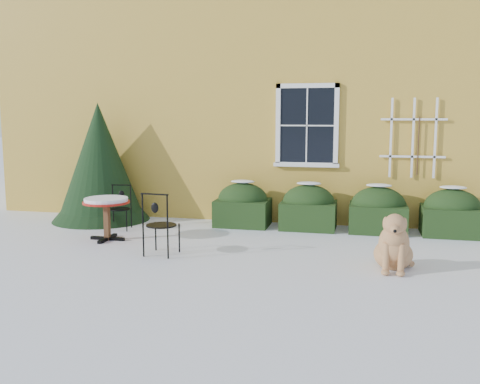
% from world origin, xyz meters
% --- Properties ---
extents(ground, '(80.00, 80.00, 0.00)m').
position_xyz_m(ground, '(0.00, 0.00, 0.00)').
color(ground, white).
rests_on(ground, ground).
extents(house, '(12.40, 8.40, 6.40)m').
position_xyz_m(house, '(0.00, 7.00, 3.22)').
color(house, gold).
rests_on(house, ground).
extents(hedge_row, '(4.95, 0.80, 0.91)m').
position_xyz_m(hedge_row, '(1.65, 2.55, 0.40)').
color(hedge_row, black).
rests_on(hedge_row, ground).
extents(evergreen_shrub, '(2.01, 2.01, 2.43)m').
position_xyz_m(evergreen_shrub, '(-3.32, 2.47, 0.98)').
color(evergreen_shrub, black).
rests_on(evergreen_shrub, ground).
extents(bistro_table, '(0.81, 0.81, 0.75)m').
position_xyz_m(bistro_table, '(-2.35, 0.80, 0.62)').
color(bistro_table, black).
rests_on(bistro_table, ground).
extents(patio_chair_near, '(0.49, 0.48, 1.00)m').
position_xyz_m(patio_chair_near, '(-1.06, 0.04, 0.50)').
color(patio_chair_near, black).
rests_on(patio_chair_near, ground).
extents(patio_chair_far, '(0.44, 0.43, 0.85)m').
position_xyz_m(patio_chair_far, '(-2.52, 1.70, 0.42)').
color(patio_chair_far, black).
rests_on(patio_chair_far, ground).
extents(dog, '(0.59, 0.96, 0.87)m').
position_xyz_m(dog, '(2.45, -0.03, 0.35)').
color(dog, tan).
rests_on(dog, ground).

